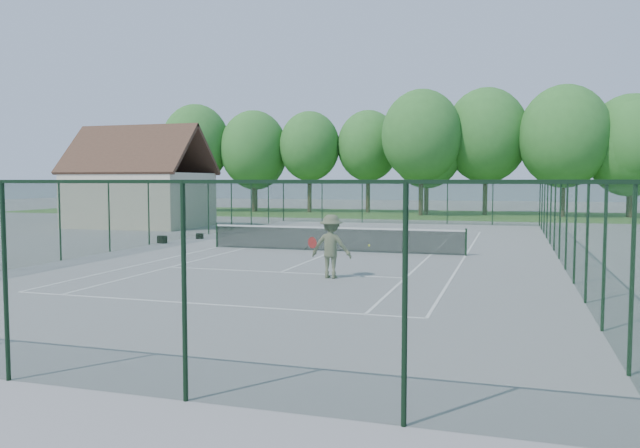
{
  "coord_description": "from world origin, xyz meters",
  "views": [
    {
      "loc": [
        7.21,
        -25.43,
        3.01
      ],
      "look_at": [
        0.0,
        -2.0,
        1.3
      ],
      "focal_mm": 35.0,
      "sensor_mm": 36.0,
      "label": 1
    }
  ],
  "objects": [
    {
      "name": "grass_far",
      "position": [
        0.0,
        30.0,
        0.01
      ],
      "size": [
        80.0,
        16.0,
        0.01
      ],
      "primitive_type": "cube",
      "color": "#497C30",
      "rests_on": "ground"
    },
    {
      "name": "ground",
      "position": [
        0.0,
        0.0,
        0.0
      ],
      "size": [
        140.0,
        140.0,
        0.0
      ],
      "primitive_type": "plane",
      "color": "gray",
      "rests_on": "ground"
    },
    {
      "name": "sports_bag_a",
      "position": [
        -8.82,
        0.84,
        0.18
      ],
      "size": [
        0.52,
        0.43,
        0.36
      ],
      "primitive_type": "cube",
      "rotation": [
        0.0,
        0.0,
        -0.39
      ],
      "color": "black",
      "rests_on": "ground"
    },
    {
      "name": "fence_enclosure",
      "position": [
        0.0,
        0.0,
        1.56
      ],
      "size": [
        18.05,
        36.05,
        3.02
      ],
      "color": "#14311B",
      "rests_on": "ground"
    },
    {
      "name": "sports_bag_b",
      "position": [
        -8.19,
        3.42,
        0.14
      ],
      "size": [
        0.42,
        0.33,
        0.28
      ],
      "primitive_type": "cube",
      "rotation": [
        0.0,
        0.0,
        0.32
      ],
      "color": "black",
      "rests_on": "ground"
    },
    {
      "name": "tennis_net",
      "position": [
        0.0,
        0.0,
        0.58
      ],
      "size": [
        11.08,
        0.08,
        1.1
      ],
      "color": "black",
      "rests_on": "ground"
    },
    {
      "name": "tennis_player",
      "position": [
        1.91,
        -7.04,
        0.98
      ],
      "size": [
        2.01,
        0.93,
        1.96
      ],
      "color": "#5B5E44",
      "rests_on": "ground"
    },
    {
      "name": "court_lines",
      "position": [
        0.0,
        0.0,
        0.0
      ],
      "size": [
        11.05,
        23.85,
        0.01
      ],
      "color": "white",
      "rests_on": "ground"
    },
    {
      "name": "utility_building",
      "position": [
        -16.0,
        10.0,
        3.12
      ],
      "size": [
        8.6,
        6.27,
        6.63
      ],
      "color": "beige",
      "rests_on": "ground"
    },
    {
      "name": "tree_line_far",
      "position": [
        0.0,
        30.0,
        5.99
      ],
      "size": [
        39.4,
        6.4,
        9.7
      ],
      "color": "#412F20",
      "rests_on": "ground"
    }
  ]
}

